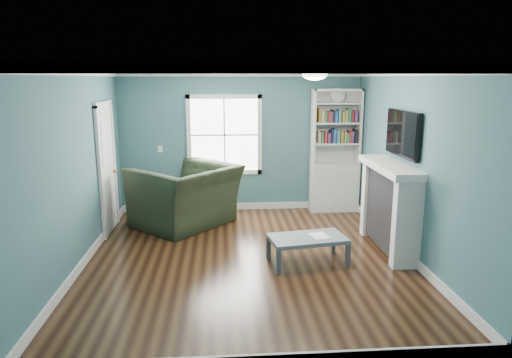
{
  "coord_description": "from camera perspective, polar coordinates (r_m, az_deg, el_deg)",
  "views": [
    {
      "loc": [
        -0.34,
        -6.04,
        2.49
      ],
      "look_at": [
        0.14,
        0.4,
        1.06
      ],
      "focal_mm": 32.0,
      "sensor_mm": 36.0,
      "label": 1
    }
  ],
  "objects": [
    {
      "name": "trim",
      "position": [
        6.18,
        -1.01,
        0.79
      ],
      "size": [
        4.5,
        5.0,
        2.6
      ],
      "color": "white",
      "rests_on": "ground"
    },
    {
      "name": "light_switch",
      "position": [
        8.7,
        -11.89,
        3.7
      ],
      "size": [
        0.08,
        0.01,
        0.12
      ],
      "primitive_type": "cube",
      "color": "white",
      "rests_on": "room_walls"
    },
    {
      "name": "tv",
      "position": [
        6.78,
        17.87,
        5.42
      ],
      "size": [
        0.06,
        1.1,
        0.65
      ],
      "primitive_type": "cube",
      "color": "black",
      "rests_on": "fireplace"
    },
    {
      "name": "room_walls",
      "position": [
        6.12,
        -1.02,
        3.96
      ],
      "size": [
        5.0,
        5.0,
        5.0
      ],
      "color": "#3D6D74",
      "rests_on": "ground"
    },
    {
      "name": "paper_sheet",
      "position": [
        6.36,
        7.9,
        -7.03
      ],
      "size": [
        0.28,
        0.32,
        0.0
      ],
      "primitive_type": "cube",
      "rotation": [
        0.0,
        0.0,
        0.26
      ],
      "color": "white",
      "rests_on": "coffee_table"
    },
    {
      "name": "coffee_table",
      "position": [
        6.32,
        6.48,
        -7.6
      ],
      "size": [
        1.1,
        0.72,
        0.37
      ],
      "rotation": [
        0.0,
        0.0,
        0.16
      ],
      "color": "#474E56",
      "rests_on": "ground"
    },
    {
      "name": "fireplace",
      "position": [
        6.94,
        16.34,
        -3.51
      ],
      "size": [
        0.44,
        1.58,
        1.3
      ],
      "color": "black",
      "rests_on": "ground"
    },
    {
      "name": "ceiling_fixture",
      "position": [
        6.26,
        7.36,
        12.94
      ],
      "size": [
        0.38,
        0.38,
        0.15
      ],
      "color": "white",
      "rests_on": "room_walls"
    },
    {
      "name": "door",
      "position": [
        7.8,
        -18.13,
        1.41
      ],
      "size": [
        0.12,
        0.98,
        2.17
      ],
      "color": "silver",
      "rests_on": "ground"
    },
    {
      "name": "floor",
      "position": [
        6.54,
        -0.97,
        -9.87
      ],
      "size": [
        5.0,
        5.0,
        0.0
      ],
      "primitive_type": "plane",
      "color": "black",
      "rests_on": "ground"
    },
    {
      "name": "bookshelf",
      "position": [
        8.74,
        9.79,
        1.99
      ],
      "size": [
        0.9,
        0.35,
        2.31
      ],
      "color": "silver",
      "rests_on": "ground"
    },
    {
      "name": "recliner",
      "position": [
        7.87,
        -8.81,
        -0.84
      ],
      "size": [
        1.83,
        1.87,
        1.39
      ],
      "primitive_type": "imported",
      "rotation": [
        0.0,
        0.0,
        -2.31
      ],
      "color": "black",
      "rests_on": "ground"
    },
    {
      "name": "window",
      "position": [
        8.59,
        -3.97,
        5.51
      ],
      "size": [
        1.4,
        0.06,
        1.5
      ],
      "color": "white",
      "rests_on": "room_walls"
    }
  ]
}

